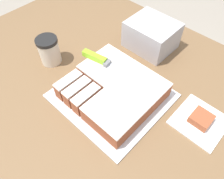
% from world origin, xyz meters
% --- Properties ---
extents(ground_plane, '(8.00, 8.00, 0.00)m').
position_xyz_m(ground_plane, '(0.00, 0.00, 0.00)').
color(ground_plane, '#9E9384').
extents(countertop, '(1.40, 1.10, 0.88)m').
position_xyz_m(countertop, '(0.00, 0.00, 0.44)').
color(countertop, brown).
rests_on(countertop, ground_plane).
extents(cake_board, '(0.36, 0.34, 0.01)m').
position_xyz_m(cake_board, '(0.04, 0.02, 0.88)').
color(cake_board, silver).
rests_on(cake_board, countertop).
extents(cake, '(0.30, 0.28, 0.06)m').
position_xyz_m(cake, '(0.05, 0.02, 0.92)').
color(cake, '#994C2D').
rests_on(cake, cake_board).
extents(knife, '(0.28, 0.08, 0.02)m').
position_xyz_m(knife, '(-0.04, 0.06, 0.96)').
color(knife, silver).
rests_on(knife, cake).
extents(coffee_cup, '(0.08, 0.08, 0.11)m').
position_xyz_m(coffee_cup, '(-0.26, -0.02, 0.94)').
color(coffee_cup, beige).
rests_on(coffee_cup, countertop).
extents(paper_napkin, '(0.16, 0.16, 0.01)m').
position_xyz_m(paper_napkin, '(0.32, 0.13, 0.88)').
color(paper_napkin, white).
rests_on(paper_napkin, countertop).
extents(brownie, '(0.06, 0.06, 0.03)m').
position_xyz_m(brownie, '(0.32, 0.13, 0.90)').
color(brownie, '#994C2D').
rests_on(brownie, paper_napkin).
extents(storage_box, '(0.19, 0.16, 0.12)m').
position_xyz_m(storage_box, '(-0.02, 0.32, 0.94)').
color(storage_box, '#B2B2B7').
rests_on(storage_box, countertop).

